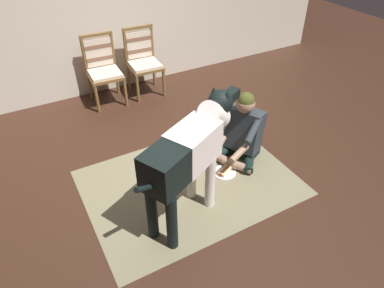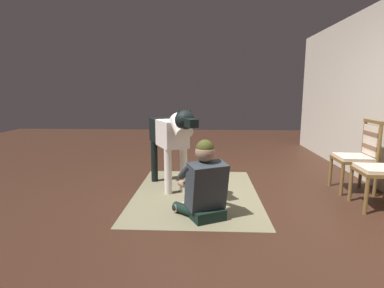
# 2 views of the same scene
# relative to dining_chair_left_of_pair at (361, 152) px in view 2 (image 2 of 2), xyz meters

# --- Properties ---
(ground_plane) EXTENTS (13.58, 13.58, 0.00)m
(ground_plane) POSITION_rel_dining_chair_left_of_pair_xyz_m (0.26, -2.07, -0.54)
(ground_plane) COLOR #361F15
(area_rug) EXTENTS (2.21, 1.63, 0.01)m
(area_rug) POSITION_rel_dining_chair_left_of_pair_xyz_m (0.21, -2.21, -0.54)
(area_rug) COLOR #736C50
(area_rug) RESTS_ON ground
(dining_chair_left_of_pair) EXTENTS (0.48, 0.49, 0.98)m
(dining_chair_left_of_pair) POSITION_rel_dining_chair_left_of_pair_xyz_m (0.00, 0.00, 0.00)
(dining_chair_left_of_pair) COLOR brown
(dining_chair_left_of_pair) RESTS_ON ground
(person_sitting_on_floor) EXTENTS (0.71, 0.63, 0.86)m
(person_sitting_on_floor) POSITION_rel_dining_chair_left_of_pair_xyz_m (0.95, -2.10, -0.19)
(person_sitting_on_floor) COLOR black
(person_sitting_on_floor) RESTS_ON ground
(large_dog) EXTENTS (1.37, 0.77, 1.16)m
(large_dog) POSITION_rel_dining_chair_left_of_pair_xyz_m (0.01, -2.56, 0.21)
(large_dog) COLOR silver
(large_dog) RESTS_ON ground
(hot_dog_on_plate) EXTENTS (0.26, 0.26, 0.06)m
(hot_dog_on_plate) POSITION_rel_dining_chair_left_of_pair_xyz_m (0.63, -2.26, -0.52)
(hot_dog_on_plate) COLOR white
(hot_dog_on_plate) RESTS_ON ground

